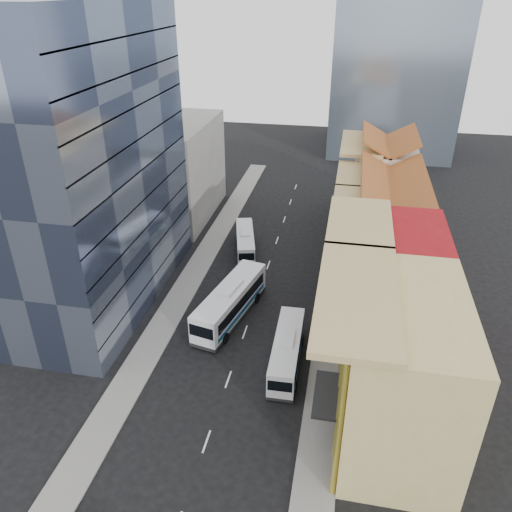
% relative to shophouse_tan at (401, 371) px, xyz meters
% --- Properties ---
extents(ground, '(200.00, 200.00, 0.00)m').
position_rel_shophouse_tan_xyz_m(ground, '(-14.00, -5.00, -6.00)').
color(ground, black).
rests_on(ground, ground).
extents(sidewalk_right, '(3.00, 90.00, 0.15)m').
position_rel_shophouse_tan_xyz_m(sidewalk_right, '(-5.50, 17.00, -5.92)').
color(sidewalk_right, slate).
rests_on(sidewalk_right, ground).
extents(sidewalk_left, '(3.00, 90.00, 0.15)m').
position_rel_shophouse_tan_xyz_m(sidewalk_left, '(-22.50, 17.00, -5.92)').
color(sidewalk_left, slate).
rests_on(sidewalk_left, ground).
extents(shophouse_tan, '(8.00, 14.00, 12.00)m').
position_rel_shophouse_tan_xyz_m(shophouse_tan, '(0.00, 0.00, 0.00)').
color(shophouse_tan, tan).
rests_on(shophouse_tan, ground).
extents(shophouse_red, '(8.00, 10.00, 12.00)m').
position_rel_shophouse_tan_xyz_m(shophouse_red, '(0.00, 12.00, 0.00)').
color(shophouse_red, maroon).
rests_on(shophouse_red, ground).
extents(shophouse_cream_near, '(8.00, 9.00, 10.00)m').
position_rel_shophouse_tan_xyz_m(shophouse_cream_near, '(0.00, 21.50, -1.00)').
color(shophouse_cream_near, beige).
rests_on(shophouse_cream_near, ground).
extents(shophouse_cream_mid, '(8.00, 9.00, 10.00)m').
position_rel_shophouse_tan_xyz_m(shophouse_cream_mid, '(0.00, 30.50, -1.00)').
color(shophouse_cream_mid, beige).
rests_on(shophouse_cream_mid, ground).
extents(shophouse_cream_far, '(8.00, 12.00, 11.00)m').
position_rel_shophouse_tan_xyz_m(shophouse_cream_far, '(0.00, 41.00, -0.50)').
color(shophouse_cream_far, beige).
rests_on(shophouse_cream_far, ground).
extents(office_tower, '(12.00, 26.00, 30.00)m').
position_rel_shophouse_tan_xyz_m(office_tower, '(-31.00, 14.00, 9.00)').
color(office_tower, '#3D4661').
rests_on(office_tower, ground).
extents(office_block_far, '(10.00, 18.00, 14.00)m').
position_rel_shophouse_tan_xyz_m(office_block_far, '(-30.00, 37.00, 1.00)').
color(office_block_far, gray).
rests_on(office_block_far, ground).
extents(bus_left_near, '(5.54, 12.75, 3.98)m').
position_rel_shophouse_tan_xyz_m(bus_left_near, '(-16.00, 12.23, -4.01)').
color(bus_left_near, white).
rests_on(bus_left_near, ground).
extents(bus_left_far, '(4.46, 9.73, 3.04)m').
position_rel_shophouse_tan_xyz_m(bus_left_far, '(-17.59, 26.94, -4.48)').
color(bus_left_far, silver).
rests_on(bus_left_far, ground).
extents(bus_right, '(2.61, 10.22, 3.26)m').
position_rel_shophouse_tan_xyz_m(bus_right, '(-9.20, 6.02, -4.37)').
color(bus_right, silver).
rests_on(bus_right, ground).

